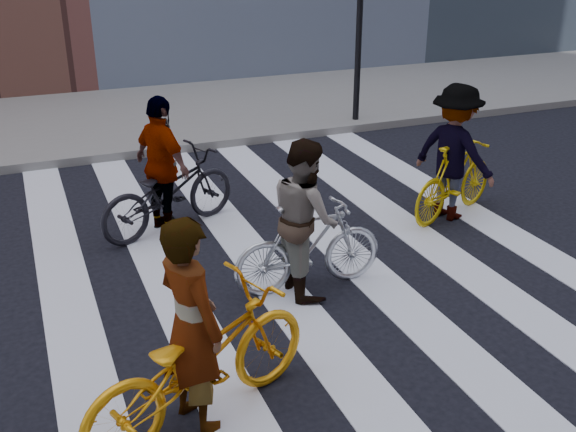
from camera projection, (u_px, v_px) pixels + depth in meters
ground at (227, 291)px, 7.43m from camera, size 100.00×100.00×0.00m
sidewalk_far at (117, 119)px, 13.77m from camera, size 100.00×5.00×0.15m
zebra_crosswalk at (227, 291)px, 7.43m from camera, size 8.25×10.00×0.01m
traffic_signal at (362, 9)px, 12.58m from camera, size 0.22×0.42×3.33m
bike_yellow_left at (200, 361)px, 5.30m from camera, size 2.25×1.44×1.12m
bike_silver_mid at (309, 246)px, 7.31m from camera, size 1.72×0.53×1.02m
bike_yellow_right at (454, 180)px, 9.17m from camera, size 1.83×1.12×1.06m
bike_dark_rear at (168, 192)px, 8.75m from camera, size 2.14×1.41×1.06m
rider_left at (191, 325)px, 5.15m from camera, size 0.64×0.77×1.81m
rider_mid at (305, 217)px, 7.15m from camera, size 0.68×0.86×1.73m
rider_right at (454, 153)px, 9.00m from camera, size 1.08×1.36×1.85m
rider_rear at (163, 166)px, 8.58m from camera, size 0.80×1.14×1.80m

